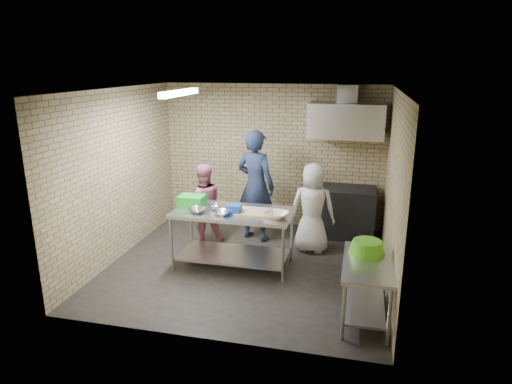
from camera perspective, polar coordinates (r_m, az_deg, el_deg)
floor at (r=7.13m, az=-1.17°, el=-9.30°), size 4.20×4.20×0.00m
ceiling at (r=6.45m, az=-1.30°, el=12.92°), size 4.20×4.20×0.00m
back_wall at (r=8.56m, az=2.11°, el=4.59°), size 4.20×0.06×2.70m
front_wall at (r=4.84m, az=-7.14°, el=-4.69°), size 4.20×0.06×2.70m
left_wall at (r=7.45m, az=-17.08°, el=2.13°), size 0.06×4.00×2.70m
right_wall at (r=6.48m, az=17.05°, el=0.10°), size 0.06×4.00×2.70m
prep_table at (r=6.96m, az=-2.92°, el=-5.93°), size 1.80×0.90×0.90m
side_counter at (r=5.80m, az=13.86°, el=-11.98°), size 0.60×1.20×0.75m
stove at (r=8.31m, az=10.75°, el=-2.48°), size 1.20×0.70×0.90m
range_hood at (r=8.00m, az=11.39°, el=8.91°), size 1.30×0.60×0.60m
hood_duct at (r=8.10m, az=11.61°, el=12.19°), size 0.35×0.30×0.30m
wall_shelf at (r=8.20m, az=13.48°, el=7.69°), size 0.80×0.20×0.04m
fluorescent_fixture at (r=6.77m, az=-9.72°, el=12.34°), size 0.10×1.25×0.08m
green_crate at (r=7.10m, az=-8.15°, el=-1.07°), size 0.40×0.30×0.16m
blue_tub at (r=6.68m, az=-2.81°, el=-2.18°), size 0.20×0.20×0.13m
cutting_board at (r=6.69m, az=-0.14°, el=-2.57°), size 0.55×0.42×0.03m
mixing_bowl_a at (r=6.76m, az=-7.53°, el=-2.34°), size 0.35×0.35×0.07m
mixing_bowl_b at (r=6.92m, az=-5.25°, el=-1.84°), size 0.27×0.27×0.07m
mixing_bowl_c at (r=6.62m, az=-4.34°, el=-2.68°), size 0.32×0.32×0.06m
ceramic_bowl at (r=6.50m, az=2.60°, el=-2.92°), size 0.43×0.43×0.08m
green_basin at (r=5.83m, az=13.96°, el=-6.83°), size 0.46×0.46×0.17m
bottle_green at (r=8.19m, az=14.58°, el=8.28°), size 0.06×0.06×0.15m
man_navy at (r=7.85m, az=-0.04°, el=0.81°), size 0.84×0.68×1.98m
woman_pink at (r=7.76m, az=-6.75°, el=-1.58°), size 0.87×0.81×1.43m
woman_white at (r=7.46m, az=7.22°, el=-2.02°), size 0.76×0.52×1.51m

